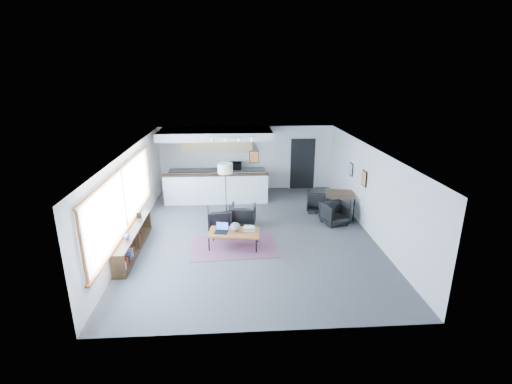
{
  "coord_description": "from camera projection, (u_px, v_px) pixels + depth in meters",
  "views": [
    {
      "loc": [
        -0.56,
        -10.34,
        4.7
      ],
      "look_at": [
        0.12,
        0.4,
        1.18
      ],
      "focal_mm": 26.0,
      "sensor_mm": 36.0,
      "label": 1
    }
  ],
  "objects": [
    {
      "name": "laptop",
      "position": [
        222.0,
        229.0,
        10.27
      ],
      "size": [
        0.41,
        0.36,
        0.26
      ],
      "rotation": [
        0.0,
        0.0,
        -0.21
      ],
      "color": "black",
      "rests_on": "coffee_table"
    },
    {
      "name": "coaster",
      "position": [
        239.0,
        235.0,
        10.05
      ],
      "size": [
        0.11,
        0.11,
        0.01
      ],
      "rotation": [
        0.0,
        0.0,
        0.28
      ],
      "color": "#E5590C",
      "rests_on": "coffee_table"
    },
    {
      "name": "kilim_rug",
      "position": [
        234.0,
        246.0,
        10.41
      ],
      "size": [
        2.42,
        1.71,
        0.01
      ],
      "rotation": [
        0.0,
        0.0,
        0.05
      ],
      "color": "#5D3348",
      "rests_on": "floor"
    },
    {
      "name": "armchair_right",
      "position": [
        243.0,
        214.0,
        11.7
      ],
      "size": [
        0.85,
        0.81,
        0.77
      ],
      "primitive_type": "imported",
      "rotation": [
        0.0,
        0.0,
        3.0
      ],
      "color": "black",
      "rests_on": "floor"
    },
    {
      "name": "microwave",
      "position": [
        235.0,
        165.0,
        14.86
      ],
      "size": [
        0.54,
        0.33,
        0.35
      ],
      "primitive_type": "imported",
      "rotation": [
        0.0,
        0.0,
        -0.07
      ],
      "color": "black",
      "rests_on": "kitchenette"
    },
    {
      "name": "dining_table",
      "position": [
        340.0,
        195.0,
        12.38
      ],
      "size": [
        1.14,
        1.14,
        0.81
      ],
      "rotation": [
        0.0,
        0.0,
        -0.21
      ],
      "color": "#332112",
      "rests_on": "floor"
    },
    {
      "name": "window",
      "position": [
        124.0,
        200.0,
        9.78
      ],
      "size": [
        0.1,
        5.95,
        1.66
      ],
      "color": "#8CBFFF",
      "rests_on": "room"
    },
    {
      "name": "track_light",
      "position": [
        232.0,
        138.0,
        12.56
      ],
      "size": [
        1.6,
        0.07,
        0.15
      ],
      "color": "silver",
      "rests_on": "room"
    },
    {
      "name": "coffee_table",
      "position": [
        234.0,
        233.0,
        10.28
      ],
      "size": [
        1.49,
        0.93,
        0.46
      ],
      "rotation": [
        0.0,
        0.0,
        -0.13
      ],
      "color": "brown",
      "rests_on": "floor"
    },
    {
      "name": "console",
      "position": [
        133.0,
        241.0,
        10.0
      ],
      "size": [
        0.35,
        3.0,
        0.8
      ],
      "color": "#332112",
      "rests_on": "floor"
    },
    {
      "name": "doorway",
      "position": [
        302.0,
        163.0,
        15.3
      ],
      "size": [
        1.1,
        0.12,
        2.15
      ],
      "color": "black",
      "rests_on": "room"
    },
    {
      "name": "room",
      "position": [
        253.0,
        192.0,
        10.89
      ],
      "size": [
        7.02,
        9.02,
        2.62
      ],
      "color": "#464648",
      "rests_on": "ground"
    },
    {
      "name": "dining_chair_far",
      "position": [
        319.0,
        201.0,
        12.97
      ],
      "size": [
        0.81,
        0.78,
        0.7
      ],
      "primitive_type": "imported",
      "rotation": [
        0.0,
        0.0,
        2.91
      ],
      "color": "black",
      "rests_on": "floor"
    },
    {
      "name": "armchair_left",
      "position": [
        219.0,
        218.0,
        11.45
      ],
      "size": [
        0.78,
        0.73,
        0.75
      ],
      "primitive_type": "imported",
      "rotation": [
        0.0,
        0.0,
        3.22
      ],
      "color": "black",
      "rests_on": "floor"
    },
    {
      "name": "book_stack",
      "position": [
        249.0,
        228.0,
        10.38
      ],
      "size": [
        0.35,
        0.29,
        0.1
      ],
      "rotation": [
        0.0,
        0.0,
        -0.07
      ],
      "color": "silver",
      "rests_on": "coffee_table"
    },
    {
      "name": "wall_art_upper",
      "position": [
        351.0,
        169.0,
        12.65
      ],
      "size": [
        0.03,
        0.34,
        0.44
      ],
      "color": "black",
      "rests_on": "room"
    },
    {
      "name": "wall_art_lower",
      "position": [
        364.0,
        178.0,
        11.41
      ],
      "size": [
        0.03,
        0.38,
        0.48
      ],
      "color": "black",
      "rests_on": "room"
    },
    {
      "name": "kitchenette",
      "position": [
        216.0,
        161.0,
        14.32
      ],
      "size": [
        4.2,
        1.96,
        2.6
      ],
      "color": "white",
      "rests_on": "floor"
    },
    {
      "name": "floor_lamp",
      "position": [
        225.0,
        170.0,
        12.4
      ],
      "size": [
        0.67,
        0.67,
        1.77
      ],
      "rotation": [
        0.0,
        0.0,
        -0.41
      ],
      "color": "black",
      "rests_on": "floor"
    },
    {
      "name": "dining_chair_near",
      "position": [
        335.0,
        214.0,
        11.88
      ],
      "size": [
        0.79,
        0.76,
        0.66
      ],
      "primitive_type": "imported",
      "rotation": [
        0.0,
        0.0,
        0.3
      ],
      "color": "black",
      "rests_on": "floor"
    },
    {
      "name": "ceramic_pot",
      "position": [
        235.0,
        227.0,
        10.25
      ],
      "size": [
        0.27,
        0.27,
        0.27
      ],
      "rotation": [
        0.0,
        0.0,
        0.13
      ],
      "color": "gray",
      "rests_on": "coffee_table"
    }
  ]
}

